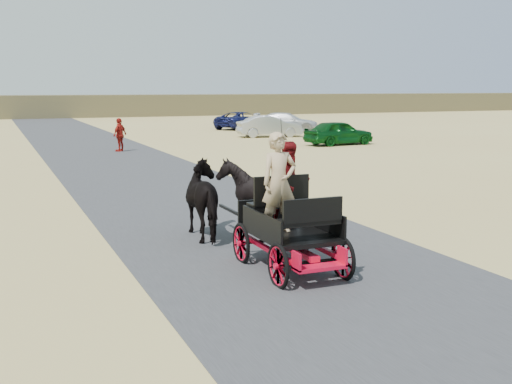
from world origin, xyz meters
name	(u,v)px	position (x,y,z in m)	size (l,w,h in m)	color
ground	(271,250)	(0.00, 0.00, 0.00)	(140.00, 140.00, 0.00)	tan
road	(271,250)	(0.00, 0.00, 0.01)	(6.00, 140.00, 0.01)	#38383A
ridge_far	(39,106)	(0.00, 62.00, 1.20)	(140.00, 6.00, 2.40)	brown
carriage	(290,251)	(-0.27, -1.45, 0.36)	(1.30, 2.40, 0.72)	black
horse_left	(209,200)	(-0.82, 1.55, 0.85)	(0.91, 2.01, 1.70)	black
horse_right	(255,196)	(0.28, 1.55, 0.85)	(1.37, 1.54, 1.70)	black
driver_man	(279,183)	(-0.47, -1.40, 1.62)	(0.66, 0.43, 1.80)	tan
passenger_woman	(291,183)	(0.03, -0.85, 1.51)	(0.77, 0.60, 1.58)	#660C0F
pedestrian	(120,135)	(1.01, 21.50, 0.86)	(1.01, 0.42, 1.73)	maroon
car_a	(339,133)	(13.35, 20.51, 0.70)	(1.66, 4.13, 1.41)	#0C4C19
car_b	(269,126)	(12.05, 27.45, 0.71)	(1.49, 4.28, 1.41)	#B2B2B7
car_c	(287,122)	(15.33, 31.70, 0.70)	(1.96, 4.81, 1.40)	silver
car_d	(242,120)	(13.31, 35.77, 0.68)	(2.25, 4.88, 1.36)	navy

